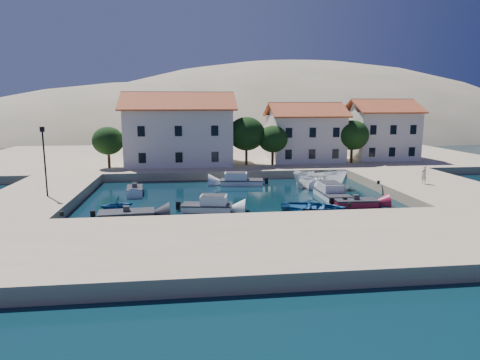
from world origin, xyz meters
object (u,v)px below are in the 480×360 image
(building_left, at_px, (179,128))
(lamppost, at_px, (44,155))
(building_mid, at_px, (305,131))
(pedestrian, at_px, (424,175))
(cabin_cruiser_south, at_px, (207,206))
(rowboat_south, at_px, (313,212))
(boat_east, at_px, (320,188))
(cabin_cruiser_east, at_px, (332,193))
(building_right, at_px, (381,129))

(building_left, distance_m, lamppost, 23.10)
(building_mid, relative_size, pedestrian, 5.50)
(lamppost, height_order, pedestrian, lamppost)
(cabin_cruiser_south, xyz_separation_m, rowboat_south, (9.08, -1.40, -0.48))
(lamppost, height_order, boat_east, lamppost)
(cabin_cruiser_east, distance_m, pedestrian, 10.30)
(lamppost, relative_size, pedestrian, 3.26)
(building_mid, bearing_deg, building_right, 4.76)
(cabin_cruiser_south, distance_m, boat_east, 15.54)
(building_left, distance_m, building_right, 30.07)
(building_mid, relative_size, cabin_cruiser_south, 2.29)
(cabin_cruiser_east, bearing_deg, building_mid, -7.90)
(building_right, bearing_deg, cabin_cruiser_east, -124.37)
(rowboat_south, bearing_deg, cabin_cruiser_east, -17.11)
(building_mid, bearing_deg, cabin_cruiser_east, -97.63)
(building_right, bearing_deg, lamppost, -152.07)
(boat_east, bearing_deg, building_mid, 2.34)
(rowboat_south, relative_size, cabin_cruiser_east, 0.97)
(building_mid, height_order, rowboat_south, building_mid)
(cabin_cruiser_south, bearing_deg, rowboat_south, 2.30)
(cabin_cruiser_south, height_order, cabin_cruiser_east, same)
(cabin_cruiser_south, distance_m, pedestrian, 23.22)
(lamppost, xyz_separation_m, rowboat_south, (23.27, -4.64, -4.75))
(cabin_cruiser_south, bearing_deg, building_left, 107.70)
(building_left, distance_m, pedestrian, 31.63)
(building_left, bearing_deg, building_mid, 3.18)
(cabin_cruiser_east, bearing_deg, lamppost, 90.63)
(building_mid, height_order, pedestrian, building_mid)
(lamppost, distance_m, rowboat_south, 24.20)
(cabin_cruiser_south, bearing_deg, pedestrian, 22.99)
(rowboat_south, height_order, pedestrian, pedestrian)
(building_mid, relative_size, boat_east, 1.78)
(building_left, bearing_deg, cabin_cruiser_south, -83.39)
(building_right, bearing_deg, boat_east, -131.14)
(cabin_cruiser_east, bearing_deg, pedestrian, -83.95)
(building_mid, height_order, boat_east, building_mid)
(building_right, distance_m, lamppost, 46.98)
(pedestrian, bearing_deg, cabin_cruiser_east, -10.14)
(building_left, height_order, rowboat_south, building_left)
(building_left, height_order, boat_east, building_left)
(building_mid, bearing_deg, pedestrian, -69.25)
(lamppost, relative_size, rowboat_south, 1.14)
(boat_east, bearing_deg, cabin_cruiser_south, 135.36)
(building_left, relative_size, rowboat_south, 2.68)
(boat_east, bearing_deg, rowboat_south, 170.74)
(building_left, xyz_separation_m, cabin_cruiser_east, (15.24, -19.58, -5.46))
(lamppost, bearing_deg, cabin_cruiser_east, 0.91)
(lamppost, bearing_deg, building_mid, 35.45)
(building_mid, distance_m, cabin_cruiser_south, 29.05)
(boat_east, xyz_separation_m, pedestrian, (9.82, -3.92, 1.95))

